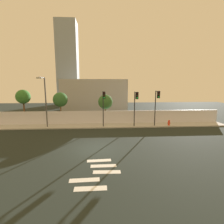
{
  "coord_description": "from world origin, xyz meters",
  "views": [
    {
      "loc": [
        0.67,
        -14.15,
        5.57
      ],
      "look_at": [
        1.98,
        6.5,
        2.25
      ],
      "focal_mm": 26.67,
      "sensor_mm": 36.0,
      "label": 1
    }
  ],
  "objects_px": {
    "traffic_light_left": "(157,101)",
    "roadside_tree_midright": "(105,102)",
    "roadside_tree_leftmost": "(23,97)",
    "street_lamp_curbside": "(45,98)",
    "traffic_light_right": "(104,101)",
    "roadside_tree_midleft": "(60,100)",
    "traffic_light_center": "(136,101)",
    "fire_hydrant": "(169,123)"
  },
  "relations": [
    {
      "from": "traffic_light_right",
      "to": "street_lamp_curbside",
      "type": "bearing_deg",
      "value": 176.08
    },
    {
      "from": "traffic_light_left",
      "to": "roadside_tree_midright",
      "type": "height_order",
      "value": "traffic_light_left"
    },
    {
      "from": "roadside_tree_leftmost",
      "to": "roadside_tree_midleft",
      "type": "bearing_deg",
      "value": 0.0
    },
    {
      "from": "roadside_tree_midright",
      "to": "traffic_light_left",
      "type": "bearing_deg",
      "value": -29.15
    },
    {
      "from": "roadside_tree_leftmost",
      "to": "fire_hydrant",
      "type": "bearing_deg",
      "value": -8.26
    },
    {
      "from": "roadside_tree_leftmost",
      "to": "traffic_light_left",
      "type": "bearing_deg",
      "value": -11.29
    },
    {
      "from": "traffic_light_right",
      "to": "roadside_tree_leftmost",
      "type": "height_order",
      "value": "roadside_tree_leftmost"
    },
    {
      "from": "traffic_light_right",
      "to": "fire_hydrant",
      "type": "bearing_deg",
      "value": 3.8
    },
    {
      "from": "traffic_light_center",
      "to": "traffic_light_right",
      "type": "height_order",
      "value": "traffic_light_right"
    },
    {
      "from": "traffic_light_left",
      "to": "street_lamp_curbside",
      "type": "xyz_separation_m",
      "value": [
        -14.31,
        0.62,
        0.39
      ]
    },
    {
      "from": "traffic_light_right",
      "to": "roadside_tree_midright",
      "type": "height_order",
      "value": "traffic_light_right"
    },
    {
      "from": "traffic_light_right",
      "to": "street_lamp_curbside",
      "type": "height_order",
      "value": "street_lamp_curbside"
    },
    {
      "from": "fire_hydrant",
      "to": "roadside_tree_midleft",
      "type": "xyz_separation_m",
      "value": [
        -15.19,
        2.96,
        2.95
      ]
    },
    {
      "from": "roadside_tree_midleft",
      "to": "fire_hydrant",
      "type": "bearing_deg",
      "value": -11.05
    },
    {
      "from": "street_lamp_curbside",
      "to": "fire_hydrant",
      "type": "distance_m",
      "value": 16.72
    },
    {
      "from": "roadside_tree_midright",
      "to": "street_lamp_curbside",
      "type": "bearing_deg",
      "value": -158.52
    },
    {
      "from": "traffic_light_right",
      "to": "fire_hydrant",
      "type": "xyz_separation_m",
      "value": [
        8.92,
        0.59,
        -3.01
      ]
    },
    {
      "from": "traffic_light_center",
      "to": "street_lamp_curbside",
      "type": "distance_m",
      "value": 11.6
    },
    {
      "from": "fire_hydrant",
      "to": "roadside_tree_midleft",
      "type": "relative_size",
      "value": 0.16
    },
    {
      "from": "traffic_light_center",
      "to": "traffic_light_right",
      "type": "bearing_deg",
      "value": 179.98
    },
    {
      "from": "traffic_light_right",
      "to": "roadside_tree_midleft",
      "type": "bearing_deg",
      "value": 150.4
    },
    {
      "from": "traffic_light_left",
      "to": "traffic_light_center",
      "type": "xyz_separation_m",
      "value": [
        -2.73,
        0.11,
        -0.1
      ]
    },
    {
      "from": "roadside_tree_midleft",
      "to": "roadside_tree_midright",
      "type": "height_order",
      "value": "roadside_tree_midleft"
    },
    {
      "from": "traffic_light_right",
      "to": "roadside_tree_leftmost",
      "type": "distance_m",
      "value": 12.03
    },
    {
      "from": "traffic_light_center",
      "to": "fire_hydrant",
      "type": "distance_m",
      "value": 5.66
    },
    {
      "from": "traffic_light_center",
      "to": "roadside_tree_midleft",
      "type": "xyz_separation_m",
      "value": [
        -10.41,
        3.56,
        -0.02
      ]
    },
    {
      "from": "fire_hydrant",
      "to": "roadside_tree_midleft",
      "type": "height_order",
      "value": "roadside_tree_midleft"
    },
    {
      "from": "roadside_tree_midleft",
      "to": "traffic_light_right",
      "type": "bearing_deg",
      "value": -29.6
    },
    {
      "from": "fire_hydrant",
      "to": "roadside_tree_leftmost",
      "type": "distance_m",
      "value": 20.9
    },
    {
      "from": "street_lamp_curbside",
      "to": "roadside_tree_leftmost",
      "type": "height_order",
      "value": "street_lamp_curbside"
    },
    {
      "from": "traffic_light_left",
      "to": "fire_hydrant",
      "type": "relative_size",
      "value": 6.4
    },
    {
      "from": "roadside_tree_leftmost",
      "to": "roadside_tree_midright",
      "type": "bearing_deg",
      "value": 0.0
    },
    {
      "from": "traffic_light_left",
      "to": "roadside_tree_midleft",
      "type": "height_order",
      "value": "traffic_light_left"
    },
    {
      "from": "roadside_tree_leftmost",
      "to": "traffic_light_center",
      "type": "bearing_deg",
      "value": -12.82
    },
    {
      "from": "roadside_tree_leftmost",
      "to": "street_lamp_curbside",
      "type": "bearing_deg",
      "value": -36.94
    },
    {
      "from": "street_lamp_curbside",
      "to": "roadside_tree_leftmost",
      "type": "relative_size",
      "value": 1.29
    },
    {
      "from": "traffic_light_left",
      "to": "roadside_tree_midright",
      "type": "xyz_separation_m",
      "value": [
        -6.57,
        3.66,
        -0.48
      ]
    },
    {
      "from": "traffic_light_center",
      "to": "roadside_tree_midright",
      "type": "xyz_separation_m",
      "value": [
        -3.84,
        3.56,
        -0.39
      ]
    },
    {
      "from": "traffic_light_left",
      "to": "traffic_light_right",
      "type": "distance_m",
      "value": 6.88
    },
    {
      "from": "traffic_light_center",
      "to": "traffic_light_right",
      "type": "xyz_separation_m",
      "value": [
        -4.15,
        0.0,
        0.04
      ]
    },
    {
      "from": "traffic_light_left",
      "to": "roadside_tree_midright",
      "type": "relative_size",
      "value": 1.12
    },
    {
      "from": "fire_hydrant",
      "to": "roadside_tree_midright",
      "type": "distance_m",
      "value": 9.47
    }
  ]
}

